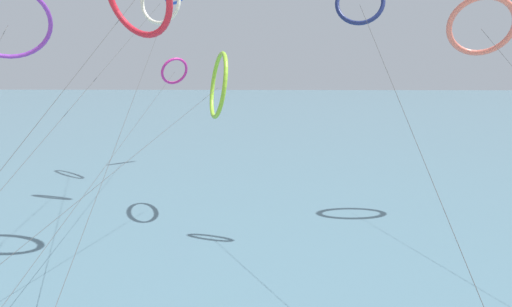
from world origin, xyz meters
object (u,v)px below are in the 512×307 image
at_px(kite_magenta, 174,71).
at_px(kite_violet, 8,23).
at_px(kite_coral, 481,26).
at_px(kite_navy, 360,3).
at_px(kite_ivory, 160,1).
at_px(kite_lime, 218,85).

bearing_deg(kite_magenta, kite_violet, 42.40).
bearing_deg(kite_coral, kite_navy, 44.22).
bearing_deg(kite_navy, kite_ivory, 158.63).
distance_m(kite_lime, kite_coral, 20.32).
bearing_deg(kite_ivory, kite_lime, -18.36).
relative_size(kite_violet, kite_coral, 0.62).
relative_size(kite_violet, kite_lime, 0.69).
bearing_deg(kite_ivory, kite_coral, 10.81).
xyz_separation_m(kite_ivory, kite_navy, (14.81, -9.40, -1.34)).
bearing_deg(kite_ivory, kite_magenta, 117.25).
xyz_separation_m(kite_lime, kite_navy, (9.63, -5.34, 5.42)).
xyz_separation_m(kite_violet, kite_navy, (21.30, 2.42, 1.38)).
xyz_separation_m(kite_lime, kite_ivory, (-5.18, 4.07, 6.76)).
bearing_deg(kite_violet, kite_magenta, -131.70).
relative_size(kite_ivory, kite_coral, 0.99).
relative_size(kite_violet, kite_navy, 0.77).
bearing_deg(kite_ivory, kite_navy, -12.65).
height_order(kite_violet, kite_coral, kite_coral).
bearing_deg(kite_navy, kite_magenta, 136.32).
xyz_separation_m(kite_ivory, kite_coral, (25.01, -3.94, -2.32)).
distance_m(kite_violet, kite_lime, 14.59).
xyz_separation_m(kite_violet, kite_coral, (31.50, 7.88, 0.39)).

